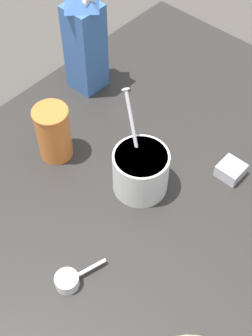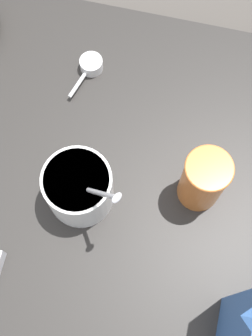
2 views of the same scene
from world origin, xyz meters
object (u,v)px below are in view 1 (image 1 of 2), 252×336
at_px(milk_carton, 85,40).
at_px(yogurt_tub, 141,170).
at_px(spice_jar, 231,171).
at_px(drinking_cup, 53,132).

height_order(milk_carton, yogurt_tub, milk_carton).
bearing_deg(spice_jar, yogurt_tub, 140.86).
height_order(milk_carton, spice_jar, milk_carton).
distance_m(yogurt_tub, spice_jar, 0.22).
xyz_separation_m(drinking_cup, spice_jar, (0.22, -0.35, -0.06)).
bearing_deg(milk_carton, yogurt_tub, -116.59).
bearing_deg(yogurt_tub, spice_jar, -39.14).
relative_size(milk_carton, drinking_cup, 2.03).
bearing_deg(milk_carton, spice_jar, -90.22).
height_order(yogurt_tub, drinking_cup, yogurt_tub).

